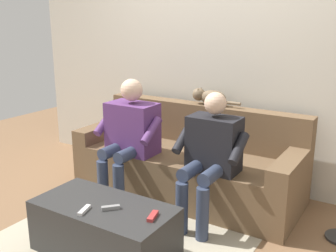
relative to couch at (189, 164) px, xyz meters
name	(u,v)px	position (x,y,z in m)	size (l,w,h in m)	color
ground_plane	(145,224)	(0.00, 0.74, -0.29)	(8.00, 8.00, 0.00)	#846042
back_wall	(214,47)	(0.00, -0.49, 1.07)	(4.55, 0.06, 2.72)	beige
couch	(189,164)	(0.00, 0.00, 0.00)	(2.13, 0.83, 0.83)	brown
coffee_table	(105,229)	(0.00, 1.23, -0.10)	(1.01, 0.51, 0.38)	#2D2D2D
person_left_seated	(210,151)	(-0.42, 0.41, 0.32)	(0.57, 0.53, 1.08)	black
person_right_seated	(129,132)	(0.42, 0.37, 0.35)	(0.61, 0.52, 1.12)	#5B3370
cat_on_backrest	(209,97)	(-0.06, -0.28, 0.62)	(0.50, 0.13, 0.16)	#756047
remote_gray	(111,208)	(-0.09, 1.26, 0.11)	(0.12, 0.03, 0.03)	gray
remote_white	(84,210)	(0.04, 1.38, 0.11)	(0.14, 0.03, 0.02)	white
remote_red	(153,216)	(-0.40, 1.20, 0.11)	(0.13, 0.04, 0.02)	#B73333
floor_rug	(119,242)	(0.00, 1.08, -0.28)	(1.81, 1.53, 0.01)	#B7AD93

